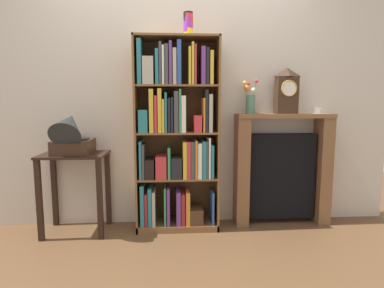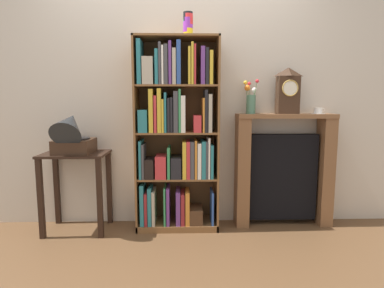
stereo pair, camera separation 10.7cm
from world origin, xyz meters
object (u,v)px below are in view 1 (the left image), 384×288
at_px(cup_stack, 188,24).
at_px(teacup_with_saucer, 316,111).
at_px(gramophone, 71,134).
at_px(bookshelf, 176,140).
at_px(side_table_left, 75,175).
at_px(flower_vase, 250,100).
at_px(mantel_clock, 287,91).
at_px(fireplace_mantel, 282,170).

height_order(cup_stack, teacup_with_saucer, cup_stack).
distance_m(cup_stack, gramophone, 1.42).
relative_size(bookshelf, side_table_left, 2.41).
bearing_deg(gramophone, side_table_left, 90.00).
distance_m(flower_vase, teacup_with_saucer, 0.65).
xyz_separation_m(bookshelf, mantel_clock, (1.05, 0.05, 0.45)).
relative_size(fireplace_mantel, mantel_clock, 2.54).
bearing_deg(teacup_with_saucer, mantel_clock, -179.54).
height_order(fireplace_mantel, flower_vase, flower_vase).
bearing_deg(cup_stack, flower_vase, 8.18).
bearing_deg(cup_stack, gramophone, -175.56).
distance_m(cup_stack, fireplace_mantel, 1.64).
xyz_separation_m(bookshelf, teacup_with_saucer, (1.35, 0.06, 0.26)).
xyz_separation_m(side_table_left, gramophone, (0.00, -0.06, 0.38)).
distance_m(bookshelf, teacup_with_saucer, 1.38).
xyz_separation_m(cup_stack, gramophone, (-1.04, -0.08, -0.96)).
bearing_deg(mantel_clock, flower_vase, 178.60).
distance_m(bookshelf, cup_stack, 1.04).
bearing_deg(bookshelf, cup_stack, -11.72).
relative_size(gramophone, flower_vase, 1.46).
bearing_deg(side_table_left, flower_vase, 3.57).
distance_m(mantel_clock, flower_vase, 0.36).
bearing_deg(fireplace_mantel, side_table_left, -176.71).
bearing_deg(gramophone, cup_stack, 4.44).
relative_size(gramophone, fireplace_mantel, 0.43).
xyz_separation_m(mantel_clock, flower_vase, (-0.35, 0.01, -0.09)).
distance_m(bookshelf, flower_vase, 0.80).
relative_size(bookshelf, gramophone, 3.81).
bearing_deg(side_table_left, bookshelf, 2.51).
xyz_separation_m(fireplace_mantel, mantel_clock, (0.01, -0.02, 0.77)).
bearing_deg(flower_vase, teacup_with_saucer, -0.54).
relative_size(side_table_left, fireplace_mantel, 0.68).
bearing_deg(flower_vase, fireplace_mantel, 1.95).
bearing_deg(gramophone, flower_vase, 5.80).
xyz_separation_m(gramophone, mantel_clock, (1.98, 0.16, 0.39)).
xyz_separation_m(side_table_left, flower_vase, (1.63, 0.10, 0.68)).
height_order(fireplace_mantel, teacup_with_saucer, teacup_with_saucer).
distance_m(gramophone, teacup_with_saucer, 2.29).
bearing_deg(bookshelf, fireplace_mantel, 3.98).
distance_m(cup_stack, side_table_left, 1.70).
distance_m(side_table_left, teacup_with_saucer, 2.35).
distance_m(cup_stack, teacup_with_saucer, 1.46).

